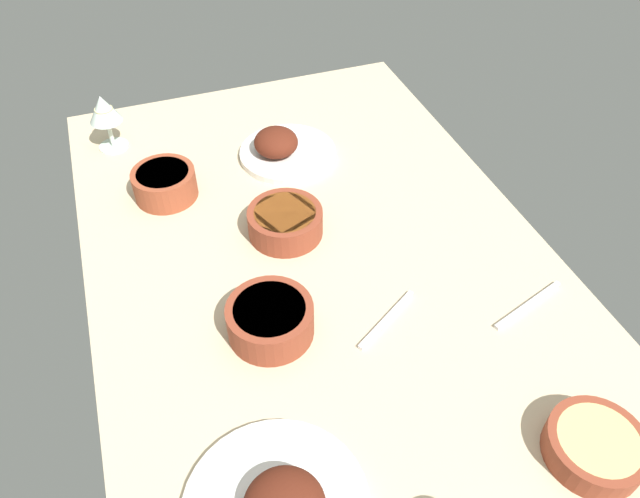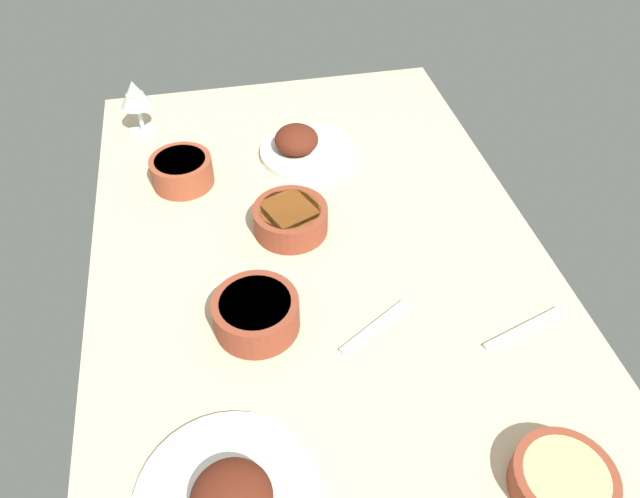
% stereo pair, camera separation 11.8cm
% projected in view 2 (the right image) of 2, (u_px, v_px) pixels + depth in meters
% --- Properties ---
extents(dining_table, '(1.40, 0.90, 0.04)m').
position_uv_depth(dining_table, '(320.00, 263.00, 1.21)').
color(dining_table, '#C6B28E').
rests_on(dining_table, ground).
extents(plate_near_viewer, '(0.23, 0.23, 0.08)m').
position_uv_depth(plate_near_viewer, '(303.00, 146.00, 1.42)').
color(plate_near_viewer, silver).
rests_on(plate_near_viewer, dining_table).
extents(plate_center_main, '(0.26, 0.26, 0.08)m').
position_uv_depth(plate_center_main, '(229.00, 498.00, 0.83)').
color(plate_center_main, silver).
rests_on(plate_center_main, dining_table).
extents(bowl_onions, '(0.14, 0.14, 0.06)m').
position_uv_depth(bowl_onions, '(182.00, 170.00, 1.34)').
color(bowl_onions, brown).
rests_on(bowl_onions, dining_table).
extents(bowl_sauce, '(0.15, 0.15, 0.06)m').
position_uv_depth(bowl_sauce, '(256.00, 313.00, 1.05)').
color(bowl_sauce, brown).
rests_on(bowl_sauce, dining_table).
extents(bowl_soup, '(0.15, 0.15, 0.06)m').
position_uv_depth(bowl_soup, '(290.00, 218.00, 1.23)').
color(bowl_soup, brown).
rests_on(bowl_soup, dining_table).
extents(bowl_pasta, '(0.15, 0.15, 0.05)m').
position_uv_depth(bowl_pasta, '(563.00, 481.00, 0.84)').
color(bowl_pasta, brown).
rests_on(bowl_pasta, dining_table).
extents(wine_glass, '(0.08, 0.08, 0.14)m').
position_uv_depth(wine_glass, '(135.00, 97.00, 1.44)').
color(wine_glass, silver).
rests_on(wine_glass, dining_table).
extents(fork_loose, '(0.06, 0.17, 0.01)m').
position_uv_depth(fork_loose, '(523.00, 328.00, 1.06)').
color(fork_loose, silver).
rests_on(fork_loose, dining_table).
extents(spoon_loose, '(0.09, 0.14, 0.01)m').
position_uv_depth(spoon_loose, '(374.00, 326.00, 1.07)').
color(spoon_loose, silver).
rests_on(spoon_loose, dining_table).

